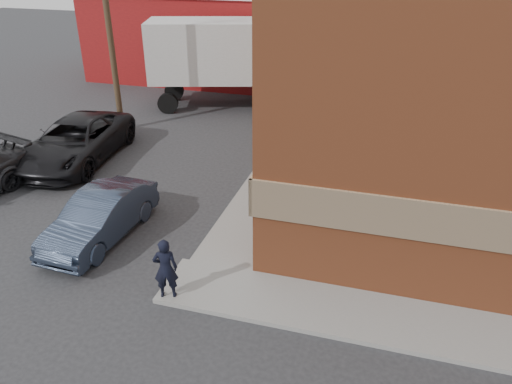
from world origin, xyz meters
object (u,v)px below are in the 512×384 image
Objects in this scene: sedan at (100,217)px; utility_pole at (108,22)px; man at (166,269)px; box_truck at (234,58)px; warehouse at (229,30)px; suv_a at (76,141)px.

utility_pole is at bearing 119.26° from sedan.
box_truck is at bearing -97.59° from man.
warehouse is 19.79m from sedan.
man is 0.27× the size of suv_a.
utility_pole is 13.39m from man.
sedan is 0.71× the size of suv_a.
man is at bearing -74.94° from warehouse.
utility_pole is at bearing -97.77° from warehouse.
utility_pole is 1.51× the size of suv_a.
utility_pole reaches higher than sedan.
suv_a is 9.47m from box_truck.
warehouse reaches higher than box_truck.
suv_a reaches higher than sedan.
box_truck is (2.40, -6.15, -0.31)m from warehouse.
utility_pole reaches higher than warehouse.
box_truck is at bearing 94.21° from sedan.
man is 9.85m from suv_a.
sedan is (4.23, -8.49, -4.05)m from utility_pole.
man is 15.85m from box_truck.
utility_pole is at bearing 87.20° from suv_a.
box_truck is (3.69, 8.56, 1.67)m from suv_a.
box_truck is (3.90, 4.85, -2.25)m from utility_pole.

